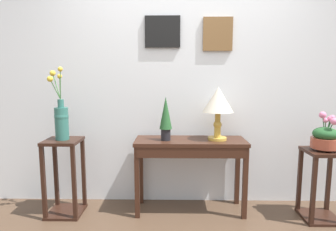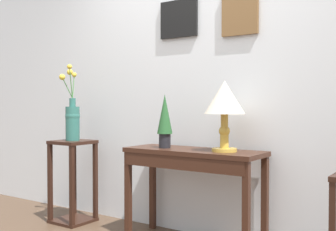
{
  "view_description": "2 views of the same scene",
  "coord_description": "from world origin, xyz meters",
  "px_view_note": "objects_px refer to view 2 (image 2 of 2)",
  "views": [
    {
      "loc": [
        -0.12,
        -1.66,
        1.37
      ],
      "look_at": [
        -0.17,
        1.07,
        0.99
      ],
      "focal_mm": 30.89,
      "sensor_mm": 36.0,
      "label": 1
    },
    {
      "loc": [
        1.69,
        -1.6,
        1.08
      ],
      "look_at": [
        -0.15,
        1.08,
        1.0
      ],
      "focal_mm": 44.46,
      "sensor_mm": 36.0,
      "label": 2
    }
  ],
  "objects_px": {
    "console_table": "(192,165)",
    "pedestal_stand_left": "(73,181)",
    "flower_vase_tall_left": "(72,117)",
    "potted_plant_on_console": "(165,119)",
    "table_lamp": "(224,101)"
  },
  "relations": [
    {
      "from": "console_table",
      "to": "pedestal_stand_left",
      "type": "height_order",
      "value": "pedestal_stand_left"
    },
    {
      "from": "flower_vase_tall_left",
      "to": "pedestal_stand_left",
      "type": "bearing_deg",
      "value": 19.73
    },
    {
      "from": "table_lamp",
      "to": "potted_plant_on_console",
      "type": "distance_m",
      "value": 0.53
    },
    {
      "from": "table_lamp",
      "to": "pedestal_stand_left",
      "type": "distance_m",
      "value": 1.67
    },
    {
      "from": "table_lamp",
      "to": "pedestal_stand_left",
      "type": "relative_size",
      "value": 0.69
    },
    {
      "from": "console_table",
      "to": "pedestal_stand_left",
      "type": "relative_size",
      "value": 1.44
    },
    {
      "from": "console_table",
      "to": "table_lamp",
      "type": "height_order",
      "value": "table_lamp"
    },
    {
      "from": "table_lamp",
      "to": "flower_vase_tall_left",
      "type": "xyz_separation_m",
      "value": [
        -1.5,
        -0.09,
        -0.14
      ]
    },
    {
      "from": "console_table",
      "to": "pedestal_stand_left",
      "type": "distance_m",
      "value": 1.26
    },
    {
      "from": "pedestal_stand_left",
      "to": "flower_vase_tall_left",
      "type": "distance_m",
      "value": 0.59
    },
    {
      "from": "potted_plant_on_console",
      "to": "pedestal_stand_left",
      "type": "bearing_deg",
      "value": -176.77
    },
    {
      "from": "pedestal_stand_left",
      "to": "potted_plant_on_console",
      "type": "bearing_deg",
      "value": 3.23
    },
    {
      "from": "console_table",
      "to": "potted_plant_on_console",
      "type": "bearing_deg",
      "value": -176.98
    },
    {
      "from": "flower_vase_tall_left",
      "to": "potted_plant_on_console",
      "type": "bearing_deg",
      "value": 3.27
    },
    {
      "from": "potted_plant_on_console",
      "to": "pedestal_stand_left",
      "type": "height_order",
      "value": "potted_plant_on_console"
    }
  ]
}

